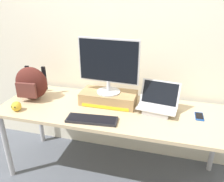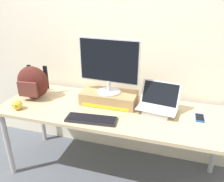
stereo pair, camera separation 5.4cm
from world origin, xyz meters
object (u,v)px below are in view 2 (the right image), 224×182
Objects in this scene: open_laptop at (158,107)px; plush_toy at (17,105)px; cell_phone at (200,118)px; messenger_backpack at (33,82)px; desktop_monitor at (109,65)px; external_keyboard at (91,119)px; toner_box_yellow at (109,98)px.

open_laptop is 1.24m from plush_toy.
cell_phone is 1.58× the size of plush_toy.
desktop_monitor is at bearing 1.23° from messenger_backpack.
external_keyboard is 3.11× the size of cell_phone.
toner_box_yellow is at bearing 176.05° from cell_phone.
plush_toy is (-0.70, -0.01, 0.03)m from external_keyboard.
messenger_backpack is 2.41× the size of cell_phone.
cell_phone is (0.85, 0.29, -0.01)m from external_keyboard.
open_laptop is (0.46, -0.04, -0.32)m from desktop_monitor.
external_keyboard is at bearing -161.70° from cell_phone.
desktop_monitor is at bearing 25.07° from plush_toy.
toner_box_yellow is 1.55× the size of messenger_backpack.
cell_phone is (0.81, -0.05, -0.37)m from desktop_monitor.
messenger_backpack is (-0.75, -0.08, -0.22)m from desktop_monitor.
messenger_backpack is (-1.21, -0.04, 0.11)m from open_laptop.
plush_toy is (0.00, -0.27, -0.12)m from messenger_backpack.
external_keyboard is at bearing 0.89° from plush_toy.
messenger_backpack is at bearing -169.72° from desktop_monitor.
plush_toy is (-0.75, -0.35, -0.01)m from toner_box_yellow.
external_keyboard reaches higher than cell_phone.
plush_toy is (-1.55, -0.30, 0.04)m from cell_phone.
desktop_monitor reaches higher than toner_box_yellow.
messenger_backpack is 0.29m from plush_toy.
desktop_monitor is 0.79m from messenger_backpack.
toner_box_yellow reaches higher than plush_toy.
plush_toy is at bearing -157.90° from open_laptop.
cell_phone is (1.56, 0.03, -0.15)m from messenger_backpack.
desktop_monitor is at bearing -95.41° from toner_box_yellow.
cell_phone is (0.35, -0.01, -0.05)m from open_laptop.
open_laptop reaches higher than cell_phone.
open_laptop is 0.84× the size of external_keyboard.
open_laptop is 0.59m from external_keyboard.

